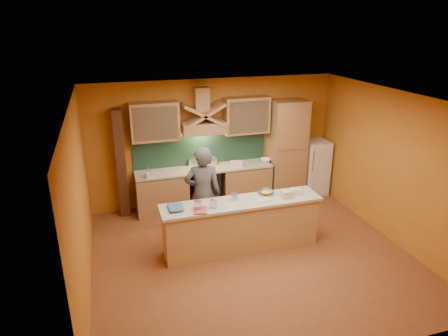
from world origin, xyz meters
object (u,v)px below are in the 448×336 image
object	(u,v)px
person	(203,194)
mixing_bowl	(266,192)
kitchen_scale	(235,198)
stove	(205,188)
fridge	(314,167)

from	to	relation	value
person	mixing_bowl	distance (m)	1.17
kitchen_scale	stove	bearing A→B (deg)	108.32
stove	kitchen_scale	distance (m)	1.89
fridge	mixing_bowl	size ratio (longest dim) A/B	4.80
person	kitchen_scale	world-z (taller)	person
kitchen_scale	mixing_bowl	world-z (taller)	kitchen_scale
person	kitchen_scale	distance (m)	0.65
stove	fridge	distance (m)	2.71
person	stove	bearing A→B (deg)	-94.45
stove	kitchen_scale	size ratio (longest dim) A/B	8.43
fridge	mixing_bowl	xyz separation A→B (m)	(-1.96, -1.72, 0.33)
fridge	kitchen_scale	xyz separation A→B (m)	(-2.60, -1.80, 0.34)
fridge	kitchen_scale	size ratio (longest dim) A/B	12.17
person	mixing_bowl	world-z (taller)	person
fridge	stove	bearing A→B (deg)	180.00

